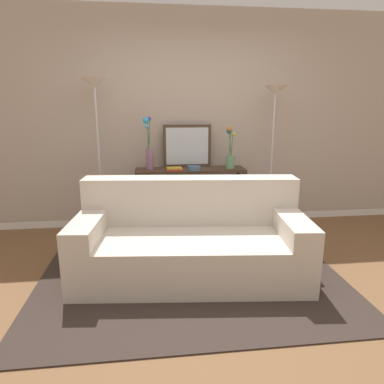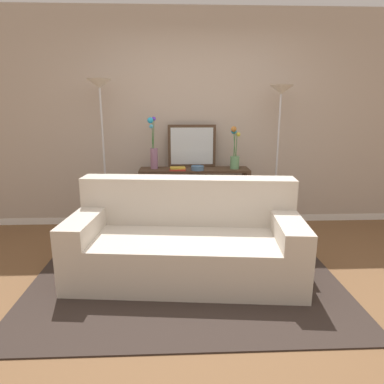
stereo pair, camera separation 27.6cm
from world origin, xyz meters
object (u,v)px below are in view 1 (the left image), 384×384
object	(u,v)px
vase_short_flowers	(230,152)
book_row_under_console	(159,226)
book_stack	(174,169)
wall_mirror	(187,146)
vase_tall_flowers	(149,150)
couch	(191,243)
floor_lamp_left	(96,115)
floor_lamp_right	(274,118)
fruit_bowl	(194,168)
console_table	(191,188)

from	to	relation	value
vase_short_flowers	book_row_under_console	bearing A→B (deg)	179.23
book_stack	vase_short_flowers	bearing A→B (deg)	6.21
vase_short_flowers	wall_mirror	bearing A→B (deg)	164.19
vase_tall_flowers	book_row_under_console	world-z (taller)	vase_tall_flowers
couch	vase_tall_flowers	world-z (taller)	vase_tall_flowers
couch	book_row_under_console	world-z (taller)	couch
floor_lamp_left	wall_mirror	distance (m)	1.16
floor_lamp_right	wall_mirror	distance (m)	1.11
fruit_bowl	book_stack	xyz separation A→B (m)	(-0.24, 0.01, -0.01)
couch	fruit_bowl	size ratio (longest dim) A/B	13.64
vase_short_flowers	book_stack	bearing A→B (deg)	-173.79
couch	vase_short_flowers	distance (m)	1.52
console_table	fruit_bowl	distance (m)	0.29
couch	vase_short_flowers	world-z (taller)	vase_short_flowers
floor_lamp_left	vase_tall_flowers	xyz separation A→B (m)	(0.58, 0.11, -0.42)
floor_lamp_left	wall_mirror	world-z (taller)	floor_lamp_left
couch	vase_short_flowers	size ratio (longest dim) A/B	4.11
floor_lamp_left	wall_mirror	bearing A→B (deg)	11.58
console_table	book_row_under_console	size ratio (longest dim) A/B	4.53
vase_tall_flowers	fruit_bowl	bearing A→B (deg)	-13.62
wall_mirror	vase_short_flowers	distance (m)	0.55
floor_lamp_left	book_stack	world-z (taller)	floor_lamp_left
wall_mirror	fruit_bowl	distance (m)	0.34
floor_lamp_right	book_stack	bearing A→B (deg)	-179.69
floor_lamp_left	vase_tall_flowers	distance (m)	0.73
console_table	book_stack	xyz separation A→B (m)	(-0.21, -0.09, 0.26)
floor_lamp_left	book_row_under_console	xyz separation A→B (m)	(0.68, 0.08, -1.40)
couch	floor_lamp_left	bearing A→B (deg)	130.07
book_stack	book_row_under_console	bearing A→B (deg)	156.18
vase_short_flowers	book_stack	xyz separation A→B (m)	(-0.70, -0.08, -0.18)
floor_lamp_right	book_stack	distance (m)	1.36
couch	floor_lamp_right	bearing A→B (deg)	44.54
console_table	wall_mirror	xyz separation A→B (m)	(-0.03, 0.14, 0.51)
console_table	floor_lamp_right	world-z (taller)	floor_lamp_right
couch	fruit_bowl	xyz separation A→B (m)	(0.17, 1.11, 0.51)
fruit_bowl	wall_mirror	bearing A→B (deg)	103.86
couch	console_table	world-z (taller)	couch
console_table	vase_short_flowers	xyz separation A→B (m)	(0.50, -0.01, 0.44)
floor_lamp_right	wall_mirror	xyz separation A→B (m)	(-1.04, 0.22, -0.35)
floor_lamp_right	vase_short_flowers	bearing A→B (deg)	172.24
console_table	floor_lamp_left	world-z (taller)	floor_lamp_left
wall_mirror	floor_lamp_left	bearing A→B (deg)	-168.42
fruit_bowl	console_table	bearing A→B (deg)	107.91
vase_short_flowers	book_stack	world-z (taller)	vase_short_flowers
wall_mirror	vase_tall_flowers	bearing A→B (deg)	-167.80
console_table	book_row_under_console	bearing A→B (deg)	180.00
vase_short_flowers	fruit_bowl	bearing A→B (deg)	-169.54
couch	wall_mirror	distance (m)	1.55
floor_lamp_left	fruit_bowl	xyz separation A→B (m)	(1.12, -0.02, -0.63)
vase_short_flowers	floor_lamp_right	bearing A→B (deg)	-7.76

